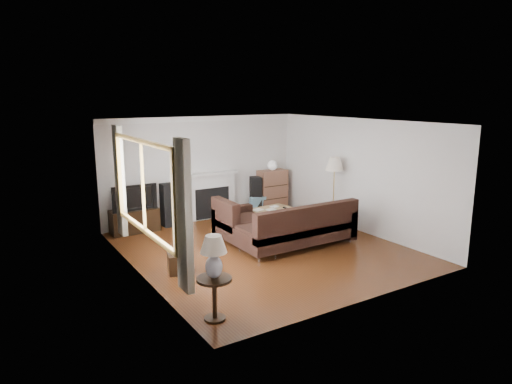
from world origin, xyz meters
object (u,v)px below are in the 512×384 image
sectional_sofa (297,226)px  side_table (215,299)px  coffee_table (269,219)px  tv_stand (135,221)px  bookshelf (272,190)px  floor_lamp (334,192)px

sectional_sofa → side_table: size_ratio=4.40×
sectional_sofa → coffee_table: 1.42m
tv_stand → side_table: (-0.33, -4.57, 0.04)m
side_table → tv_stand: bearing=85.9°
tv_stand → coffee_table: 3.00m
tv_stand → bookshelf: (3.72, 0.04, 0.28)m
coffee_table → floor_lamp: size_ratio=0.71×
bookshelf → sectional_sofa: bearing=-114.6°
bookshelf → floor_lamp: size_ratio=0.66×
sectional_sofa → floor_lamp: (1.58, 0.72, 0.38)m
sectional_sofa → floor_lamp: size_ratio=1.63×
coffee_table → floor_lamp: floor_lamp is taller
tv_stand → coffee_table: size_ratio=0.90×
bookshelf → floor_lamp: floor_lamp is taller
bookshelf → side_table: 6.14m
sectional_sofa → side_table: (-2.79, -1.86, -0.13)m
tv_stand → sectional_sofa: size_ratio=0.39×
bookshelf → side_table: (-4.05, -4.62, -0.23)m
bookshelf → coffee_table: (-1.02, -1.37, -0.31)m
sectional_sofa → side_table: sectional_sofa is taller
floor_lamp → side_table: (-4.37, -2.58, -0.51)m
sectional_sofa → coffee_table: bearing=80.2°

